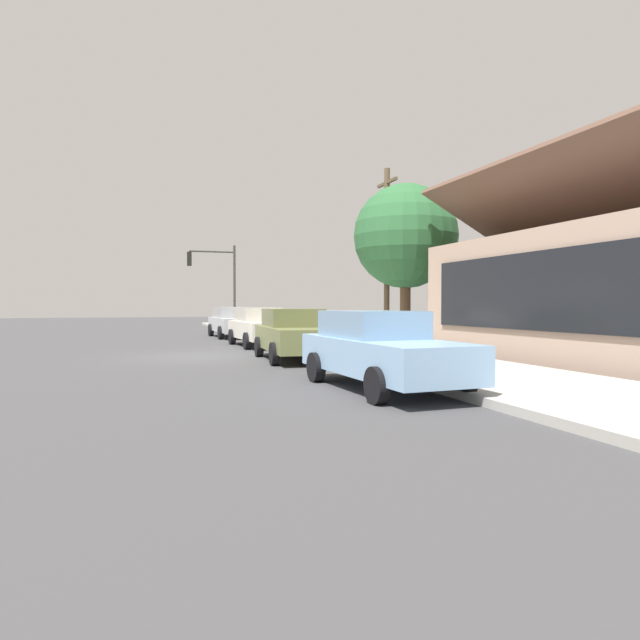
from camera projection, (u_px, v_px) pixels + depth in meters
ground_plane at (199, 356)px, 18.50m from camera, size 120.00×120.00×0.00m
sidewalk_curb at (356, 350)px, 20.27m from camera, size 60.00×4.20×0.16m
car_silver at (232, 322)px, 29.31m from camera, size 4.93×2.13×1.59m
car_ivory at (260, 326)px, 23.05m from camera, size 4.75×2.13×1.59m
car_olive at (295, 334)px, 17.38m from camera, size 4.61×2.27×1.59m
car_skyblue at (380, 349)px, 11.40m from camera, size 4.92×2.12×1.59m
storefront_building at (629, 294)px, 16.63m from camera, size 11.12×7.92×5.95m
shade_tree at (406, 237)px, 23.16m from camera, size 4.33×4.33×6.73m
traffic_light_main at (216, 274)px, 32.56m from camera, size 0.37×2.79×5.20m
utility_pole_wooden at (387, 253)px, 23.75m from camera, size 1.80×0.24×7.50m
fire_hydrant_red at (375, 349)px, 15.26m from camera, size 0.22×0.22×0.71m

